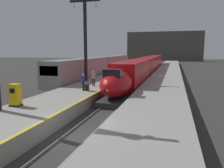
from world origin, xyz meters
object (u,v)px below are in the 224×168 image
object	(u,v)px
passenger_near_edge	(83,81)
ticket_machine_yellow	(15,96)
passenger_mid_platform	(116,72)
passenger_far_waiting	(94,77)
regional_train_adjacent	(101,66)
rolling_suitcase	(87,87)
station_column_mid	(85,33)
highspeed_train_main	(147,66)

from	to	relation	value
passenger_near_edge	ticket_machine_yellow	world-z (taller)	passenger_near_edge
passenger_mid_platform	passenger_far_waiting	xyz separation A→B (m)	(-0.79, -6.78, 0.00)
regional_train_adjacent	passenger_mid_platform	xyz separation A→B (m)	(5.48, -9.81, -0.09)
passenger_near_edge	passenger_mid_platform	size ratio (longest dim) A/B	1.00
passenger_mid_platform	regional_train_adjacent	bearing A→B (deg)	119.20
rolling_suitcase	regional_train_adjacent	bearing A→B (deg)	104.58
station_column_mid	passenger_near_edge	size ratio (longest dim) A/B	6.14
station_column_mid	rolling_suitcase	size ratio (longest dim) A/B	10.57
highspeed_train_main	rolling_suitcase	world-z (taller)	highspeed_train_main
highspeed_train_main	passenger_far_waiting	distance (m)	21.70
highspeed_train_main	rolling_suitcase	size ratio (longest dim) A/B	57.15
passenger_near_edge	highspeed_train_main	bearing A→B (deg)	82.27
regional_train_adjacent	station_column_mid	xyz separation A→B (m)	(2.20, -12.69, 5.08)
station_column_mid	regional_train_adjacent	bearing A→B (deg)	99.84
highspeed_train_main	passenger_mid_platform	world-z (taller)	highspeed_train_main
ticket_machine_yellow	highspeed_train_main	bearing A→B (deg)	80.07
highspeed_train_main	passenger_mid_platform	xyz separation A→B (m)	(-2.62, -14.65, 0.08)
passenger_near_edge	rolling_suitcase	distance (m)	0.77
rolling_suitcase	ticket_machine_yellow	bearing A→B (deg)	-109.33
highspeed_train_main	station_column_mid	world-z (taller)	station_column_mid
regional_train_adjacent	rolling_suitcase	size ratio (longest dim) A/B	37.27
passenger_near_edge	rolling_suitcase	bearing A→B (deg)	19.44
passenger_near_edge	passenger_mid_platform	distance (m)	9.94
regional_train_adjacent	passenger_mid_platform	distance (m)	11.24
passenger_far_waiting	ticket_machine_yellow	world-z (taller)	passenger_far_waiting
highspeed_train_main	passenger_far_waiting	world-z (taller)	highspeed_train_main
highspeed_train_main	passenger_far_waiting	xyz separation A→B (m)	(-3.41, -21.43, 0.08)
passenger_near_edge	passenger_mid_platform	world-z (taller)	same
highspeed_train_main	ticket_machine_yellow	world-z (taller)	highspeed_train_main
passenger_near_edge	rolling_suitcase	world-z (taller)	passenger_near_edge
station_column_mid	ticket_machine_yellow	world-z (taller)	station_column_mid
station_column_mid	rolling_suitcase	xyz separation A→B (m)	(2.90, -6.92, -5.85)
highspeed_train_main	rolling_suitcase	distance (m)	24.64
highspeed_train_main	passenger_far_waiting	bearing A→B (deg)	-99.04
highspeed_train_main	regional_train_adjacent	bearing A→B (deg)	-149.13
regional_train_adjacent	passenger_near_edge	distance (m)	20.29
passenger_near_edge	station_column_mid	bearing A→B (deg)	110.02
station_column_mid	passenger_mid_platform	size ratio (longest dim) A/B	6.14
regional_train_adjacent	ticket_machine_yellow	xyz separation A→B (m)	(2.55, -26.87, -0.34)
ticket_machine_yellow	passenger_far_waiting	bearing A→B (deg)	78.25
passenger_mid_platform	ticket_machine_yellow	bearing A→B (deg)	-99.75
passenger_mid_platform	passenger_far_waiting	size ratio (longest dim) A/B	1.00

